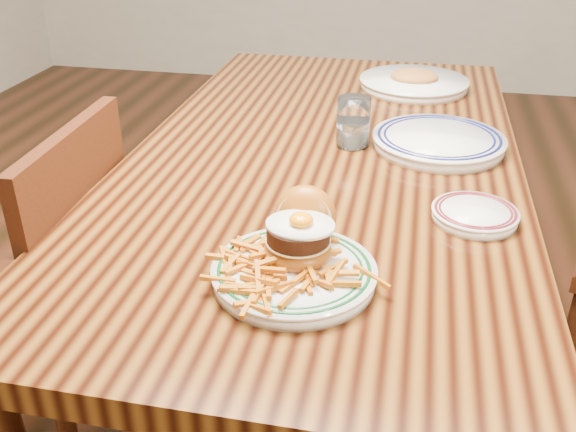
% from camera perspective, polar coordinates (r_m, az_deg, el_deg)
% --- Properties ---
extents(floor, '(6.00, 6.00, 0.00)m').
position_cam_1_polar(floor, '(1.86, 2.62, -16.06)').
color(floor, black).
rests_on(floor, ground).
extents(table, '(0.85, 1.60, 0.75)m').
position_cam_1_polar(table, '(1.48, 3.19, 2.53)').
color(table, black).
rests_on(table, floor).
extents(chair_left, '(0.43, 0.43, 0.88)m').
position_cam_1_polar(chair_left, '(1.50, -20.76, -7.50)').
color(chair_left, '#3E190C').
rests_on(chair_left, floor).
extents(main_plate, '(0.25, 0.26, 0.12)m').
position_cam_1_polar(main_plate, '(0.98, 0.72, -3.72)').
color(main_plate, white).
rests_on(main_plate, table).
extents(side_plate, '(0.15, 0.16, 0.02)m').
position_cam_1_polar(side_plate, '(1.20, 16.28, 0.20)').
color(side_plate, white).
rests_on(side_plate, table).
extents(rear_plate, '(0.30, 0.30, 0.03)m').
position_cam_1_polar(rear_plate, '(1.49, 13.23, 6.54)').
color(rear_plate, white).
rests_on(rear_plate, table).
extents(water_glass, '(0.07, 0.07, 0.11)m').
position_cam_1_polar(water_glass, '(1.46, 5.81, 8.05)').
color(water_glass, white).
rests_on(water_glass, table).
extents(far_plate, '(0.31, 0.31, 0.06)m').
position_cam_1_polar(far_plate, '(1.91, 11.12, 11.57)').
color(far_plate, white).
rests_on(far_plate, table).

